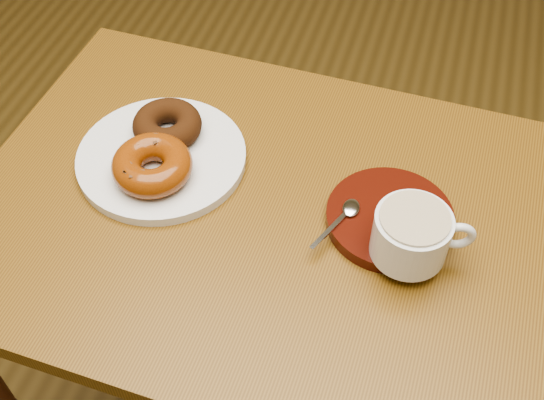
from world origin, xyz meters
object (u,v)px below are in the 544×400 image
(cafe_table, at_px, (259,257))
(donut_plate, at_px, (162,157))
(saucer, at_px, (390,218))
(coffee_cup, at_px, (413,235))

(cafe_table, relative_size, donut_plate, 3.37)
(saucer, bearing_deg, donut_plate, 176.45)
(cafe_table, xyz_separation_m, saucer, (0.17, 0.02, 0.12))
(cafe_table, xyz_separation_m, coffee_cup, (0.20, -0.03, 0.16))
(saucer, xyz_separation_m, coffee_cup, (0.03, -0.05, 0.04))
(donut_plate, xyz_separation_m, saucer, (0.32, -0.02, 0.00))
(cafe_table, height_order, saucer, saucer)
(cafe_table, relative_size, saucer, 4.83)
(saucer, bearing_deg, cafe_table, -172.68)
(donut_plate, bearing_deg, saucer, -3.55)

